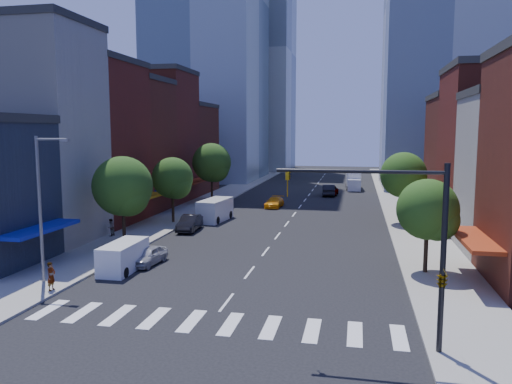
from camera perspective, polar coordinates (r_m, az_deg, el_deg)
ground at (r=28.33m, az=-3.38°, el=-12.49°), size 220.00×220.00×0.00m
sidewalk_left at (r=69.24m, az=-4.90°, el=-0.81°), size 5.00×120.00×0.15m
sidewalk_right at (r=66.70m, az=16.19°, el=-1.36°), size 5.00×120.00×0.15m
crosswalk at (r=25.63m, az=-5.15°, el=-14.64°), size 19.00×3.00×0.01m
bldg_left_1 at (r=46.99m, az=-25.08°, el=5.80°), size 12.00×8.00×18.00m
bldg_left_2 at (r=54.09m, az=-19.66°, el=5.06°), size 12.00×9.00×16.00m
bldg_left_3 at (r=61.53m, az=-15.55°, el=4.93°), size 12.00×8.00×15.00m
bldg_left_4 at (r=69.19m, az=-12.37°, el=6.05°), size 12.00×9.00×17.00m
bldg_left_5 at (r=78.03m, az=-9.51°, el=4.73°), size 12.00×10.00×13.00m
bldg_right_3 at (r=61.51m, az=24.77°, el=3.61°), size 12.00×10.00×13.00m
tower_ne at (r=91.13m, az=20.68°, el=19.59°), size 18.00×20.00×60.00m
tower_far_w at (r=124.74m, az=-0.16°, el=15.54°), size 18.00×18.00×56.00m
traffic_signal at (r=22.16m, az=19.17°, el=-7.20°), size 7.24×2.24×8.00m
streetlight at (r=32.96m, az=-23.23°, el=-0.84°), size 2.25×0.25×9.00m
tree_left_near at (r=41.27m, az=-14.84°, el=0.39°), size 4.80×4.80×7.30m
tree_left_mid at (r=51.34m, az=-9.40°, el=1.40°), size 4.20×4.20×6.65m
tree_left_far at (r=64.51m, az=-4.98°, el=3.19°), size 5.00×5.00×7.75m
tree_right_near at (r=34.46m, az=19.27°, el=-2.17°), size 4.00×4.00×6.20m
tree_right_far at (r=52.15m, az=16.67°, el=1.66°), size 4.60×4.60×7.20m
parked_car_front at (r=36.48m, az=-12.24°, el=-7.11°), size 1.91×3.98×1.31m
parked_car_second at (r=47.88m, az=-7.58°, el=-3.54°), size 1.90×4.61×1.49m
parked_car_third at (r=56.59m, az=-5.51°, el=-1.99°), size 2.60×4.83×1.29m
parked_car_rear at (r=57.11m, az=-4.38°, el=-1.81°), size 2.57×5.21×1.46m
cargo_van_near at (r=35.22m, az=-14.99°, el=-7.18°), size 1.91×4.59×1.95m
cargo_van_far at (r=52.85m, az=-4.76°, el=-2.08°), size 2.73×5.59×2.29m
taxi at (r=62.01m, az=2.12°, el=-1.18°), size 2.09×4.49×1.27m
traffic_car_oncoming at (r=73.84m, az=8.28°, el=0.21°), size 2.17×5.14×1.65m
traffic_car_far at (r=74.76m, az=8.64°, el=0.23°), size 2.00×4.49×1.50m
box_truck at (r=82.43m, az=11.05°, el=1.24°), size 2.57×7.32×2.90m
pedestrian_near at (r=31.92m, az=-22.37°, el=-8.90°), size 0.43×0.63×1.68m
pedestrian_far at (r=46.25m, az=-16.27°, el=-3.91°), size 0.70×0.83×1.54m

